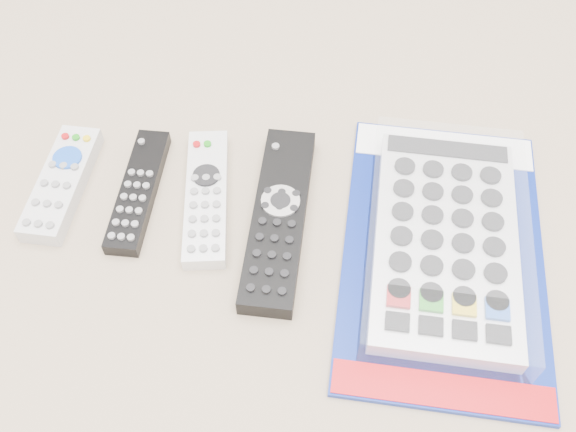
{
  "coord_description": "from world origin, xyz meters",
  "views": [
    {
      "loc": [
        0.05,
        -0.38,
        0.59
      ],
      "look_at": [
        0.04,
        0.02,
        0.01
      ],
      "focal_mm": 40.0,
      "sensor_mm": 36.0,
      "label": 1
    }
  ],
  "objects_px": {
    "remote_slim_black": "(138,191)",
    "remote_small_grey": "(62,183)",
    "jumbo_remote_packaged": "(446,239)",
    "remote_silver_dvd": "(206,197)",
    "remote_large_black": "(279,217)"
  },
  "relations": [
    {
      "from": "remote_slim_black",
      "to": "remote_small_grey",
      "type": "bearing_deg",
      "value": 179.7
    },
    {
      "from": "jumbo_remote_packaged",
      "to": "remote_silver_dvd",
      "type": "bearing_deg",
      "value": 174.15
    },
    {
      "from": "remote_large_black",
      "to": "remote_silver_dvd",
      "type": "bearing_deg",
      "value": 167.03
    },
    {
      "from": "remote_silver_dvd",
      "to": "remote_large_black",
      "type": "height_order",
      "value": "remote_large_black"
    },
    {
      "from": "remote_small_grey",
      "to": "remote_slim_black",
      "type": "xyz_separation_m",
      "value": [
        0.09,
        -0.01,
        -0.0
      ]
    },
    {
      "from": "remote_slim_black",
      "to": "jumbo_remote_packaged",
      "type": "relative_size",
      "value": 0.46
    },
    {
      "from": "remote_slim_black",
      "to": "remote_silver_dvd",
      "type": "bearing_deg",
      "value": -0.62
    },
    {
      "from": "remote_slim_black",
      "to": "remote_silver_dvd",
      "type": "distance_m",
      "value": 0.08
    },
    {
      "from": "remote_slim_black",
      "to": "remote_silver_dvd",
      "type": "relative_size",
      "value": 0.92
    },
    {
      "from": "remote_small_grey",
      "to": "remote_slim_black",
      "type": "bearing_deg",
      "value": 1.43
    },
    {
      "from": "remote_large_black",
      "to": "jumbo_remote_packaged",
      "type": "bearing_deg",
      "value": -4.09
    },
    {
      "from": "remote_silver_dvd",
      "to": "jumbo_remote_packaged",
      "type": "height_order",
      "value": "jumbo_remote_packaged"
    },
    {
      "from": "remote_slim_black",
      "to": "jumbo_remote_packaged",
      "type": "xyz_separation_m",
      "value": [
        0.34,
        -0.06,
        0.01
      ]
    },
    {
      "from": "remote_silver_dvd",
      "to": "remote_large_black",
      "type": "distance_m",
      "value": 0.09
    },
    {
      "from": "remote_slim_black",
      "to": "remote_silver_dvd",
      "type": "height_order",
      "value": "remote_silver_dvd"
    }
  ]
}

